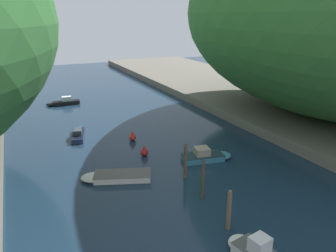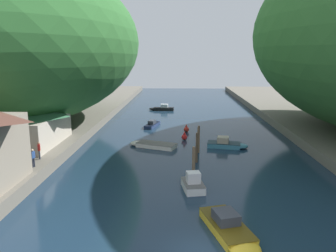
{
  "view_description": "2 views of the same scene",
  "coord_description": "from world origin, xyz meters",
  "px_view_note": "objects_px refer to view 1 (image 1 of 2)",
  "views": [
    {
      "loc": [
        -11.36,
        -2.42,
        13.44
      ],
      "look_at": [
        2.32,
        26.53,
        2.54
      ],
      "focal_mm": 35.0,
      "sensor_mm": 36.0,
      "label": 1
    },
    {
      "loc": [
        -1.29,
        -16.44,
        11.06
      ],
      "look_at": [
        -2.82,
        26.2,
        1.8
      ],
      "focal_mm": 35.0,
      "sensor_mm": 36.0,
      "label": 2
    }
  ],
  "objects_px": {
    "boat_near_quay": "(78,133)",
    "boat_far_right_bank": "(253,250)",
    "boat_moored_right": "(207,156)",
    "channel_buoy_near": "(144,152)",
    "channel_buoy_far": "(132,137)",
    "boat_white_cruiser": "(114,176)",
    "boat_cabin_cruiser": "(63,102)"
  },
  "relations": [
    {
      "from": "boat_moored_right",
      "to": "channel_buoy_near",
      "type": "distance_m",
      "value": 6.29
    },
    {
      "from": "boat_far_right_bank",
      "to": "boat_moored_right",
      "type": "relative_size",
      "value": 0.7
    },
    {
      "from": "boat_near_quay",
      "to": "channel_buoy_far",
      "type": "height_order",
      "value": "channel_buoy_far"
    },
    {
      "from": "boat_white_cruiser",
      "to": "channel_buoy_far",
      "type": "relative_size",
      "value": 5.37
    },
    {
      "from": "boat_white_cruiser",
      "to": "channel_buoy_near",
      "type": "height_order",
      "value": "channel_buoy_near"
    },
    {
      "from": "boat_cabin_cruiser",
      "to": "channel_buoy_near",
      "type": "height_order",
      "value": "boat_cabin_cruiser"
    },
    {
      "from": "boat_far_right_bank",
      "to": "channel_buoy_far",
      "type": "xyz_separation_m",
      "value": [
        -0.1,
        20.76,
        -0.03
      ]
    },
    {
      "from": "boat_white_cruiser",
      "to": "boat_far_right_bank",
      "type": "relative_size",
      "value": 1.73
    },
    {
      "from": "channel_buoy_far",
      "to": "boat_moored_right",
      "type": "bearing_deg",
      "value": -58.41
    },
    {
      "from": "channel_buoy_near",
      "to": "channel_buoy_far",
      "type": "bearing_deg",
      "value": 85.63
    },
    {
      "from": "boat_near_quay",
      "to": "boat_moored_right",
      "type": "distance_m",
      "value": 15.84
    },
    {
      "from": "boat_moored_right",
      "to": "channel_buoy_near",
      "type": "bearing_deg",
      "value": -112.5
    },
    {
      "from": "boat_moored_right",
      "to": "channel_buoy_near",
      "type": "relative_size",
      "value": 4.49
    },
    {
      "from": "boat_far_right_bank",
      "to": "boat_cabin_cruiser",
      "type": "xyz_separation_m",
      "value": [
        -4.84,
        40.09,
        -0.09
      ]
    },
    {
      "from": "boat_near_quay",
      "to": "boat_moored_right",
      "type": "bearing_deg",
      "value": -36.28
    },
    {
      "from": "boat_far_right_bank",
      "to": "channel_buoy_far",
      "type": "distance_m",
      "value": 20.76
    },
    {
      "from": "boat_cabin_cruiser",
      "to": "boat_near_quay",
      "type": "bearing_deg",
      "value": -177.93
    },
    {
      "from": "boat_near_quay",
      "to": "channel_buoy_near",
      "type": "bearing_deg",
      "value": -46.95
    },
    {
      "from": "boat_cabin_cruiser",
      "to": "boat_white_cruiser",
      "type": "bearing_deg",
      "value": -175.7
    },
    {
      "from": "channel_buoy_near",
      "to": "channel_buoy_far",
      "type": "height_order",
      "value": "channel_buoy_far"
    },
    {
      "from": "boat_far_right_bank",
      "to": "channel_buoy_near",
      "type": "xyz_separation_m",
      "value": [
        -0.45,
        16.21,
        -0.04
      ]
    },
    {
      "from": "boat_near_quay",
      "to": "boat_cabin_cruiser",
      "type": "distance_m",
      "value": 15.14
    },
    {
      "from": "boat_near_quay",
      "to": "boat_far_right_bank",
      "type": "bearing_deg",
      "value": -63.98
    },
    {
      "from": "boat_far_right_bank",
      "to": "boat_moored_right",
      "type": "bearing_deg",
      "value": 59.31
    },
    {
      "from": "boat_white_cruiser",
      "to": "boat_cabin_cruiser",
      "type": "distance_m",
      "value": 27.37
    },
    {
      "from": "boat_far_right_bank",
      "to": "channel_buoy_far",
      "type": "bearing_deg",
      "value": 80.24
    },
    {
      "from": "boat_white_cruiser",
      "to": "boat_moored_right",
      "type": "xyz_separation_m",
      "value": [
        9.42,
        0.05,
        0.14
      ]
    },
    {
      "from": "boat_near_quay",
      "to": "boat_cabin_cruiser",
      "type": "bearing_deg",
      "value": 102.27
    },
    {
      "from": "boat_cabin_cruiser",
      "to": "boat_moored_right",
      "type": "relative_size",
      "value": 1.0
    },
    {
      "from": "boat_near_quay",
      "to": "boat_far_right_bank",
      "type": "xyz_separation_m",
      "value": [
        5.3,
        -24.96,
        0.16
      ]
    },
    {
      "from": "boat_cabin_cruiser",
      "to": "channel_buoy_near",
      "type": "relative_size",
      "value": 4.51
    },
    {
      "from": "channel_buoy_near",
      "to": "boat_near_quay",
      "type": "bearing_deg",
      "value": 119.03
    }
  ]
}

